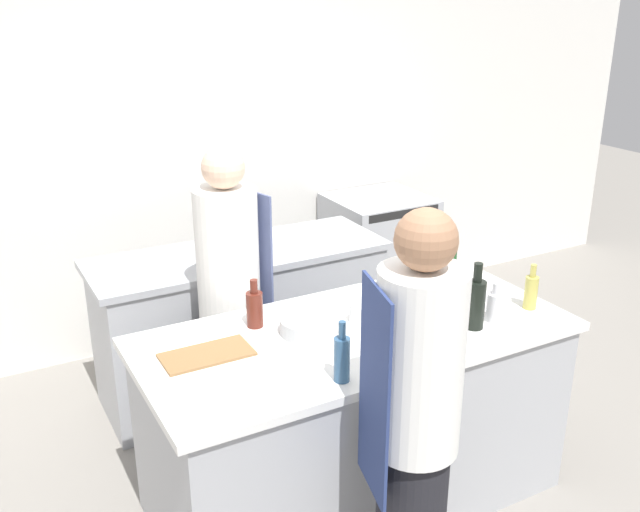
% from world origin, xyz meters
% --- Properties ---
extents(ground_plane, '(16.00, 16.00, 0.00)m').
position_xyz_m(ground_plane, '(0.00, 0.00, 0.00)').
color(ground_plane, gray).
extents(wall_back, '(8.00, 0.06, 2.80)m').
position_xyz_m(wall_back, '(0.00, 2.13, 1.40)').
color(wall_back, silver).
rests_on(wall_back, ground_plane).
extents(prep_counter, '(2.02, 0.93, 0.93)m').
position_xyz_m(prep_counter, '(0.00, 0.00, 0.47)').
color(prep_counter, '#A8AAAF').
rests_on(prep_counter, ground_plane).
extents(pass_counter, '(1.79, 0.64, 0.93)m').
position_xyz_m(pass_counter, '(-0.07, 1.23, 0.47)').
color(pass_counter, '#A8AAAF').
rests_on(pass_counter, ground_plane).
extents(oven_range, '(0.70, 0.65, 0.95)m').
position_xyz_m(oven_range, '(1.27, 1.75, 0.47)').
color(oven_range, '#A8AAAF').
rests_on(oven_range, ground_plane).
extents(chef_at_prep_near, '(0.37, 0.35, 1.73)m').
position_xyz_m(chef_at_prep_near, '(-0.17, -0.70, 0.88)').
color(chef_at_prep_near, black).
rests_on(chef_at_prep_near, ground_plane).
extents(chef_at_stove, '(0.37, 0.35, 1.69)m').
position_xyz_m(chef_at_stove, '(-0.34, 0.71, 0.86)').
color(chef_at_stove, black).
rests_on(chef_at_stove, ground_plane).
extents(bottle_olive_oil, '(0.07, 0.07, 0.19)m').
position_xyz_m(bottle_olive_oil, '(0.62, -0.23, 1.00)').
color(bottle_olive_oil, silver).
rests_on(bottle_olive_oil, prep_counter).
extents(bottle_vinegar, '(0.09, 0.09, 0.32)m').
position_xyz_m(bottle_vinegar, '(0.49, -0.24, 1.05)').
color(bottle_vinegar, black).
rests_on(bottle_vinegar, prep_counter).
extents(bottle_wine, '(0.07, 0.07, 0.26)m').
position_xyz_m(bottle_wine, '(-0.29, -0.35, 1.03)').
color(bottle_wine, '#2D5175').
rests_on(bottle_wine, prep_counter).
extents(bottle_cooking_oil, '(0.08, 0.08, 0.23)m').
position_xyz_m(bottle_cooking_oil, '(-0.39, 0.26, 1.02)').
color(bottle_cooking_oil, '#5B2319').
rests_on(bottle_cooking_oil, prep_counter).
extents(bottle_sauce, '(0.07, 0.07, 0.22)m').
position_xyz_m(bottle_sauce, '(0.77, 0.29, 1.02)').
color(bottle_sauce, '#19471E').
rests_on(bottle_sauce, prep_counter).
extents(bottle_water, '(0.06, 0.06, 0.23)m').
position_xyz_m(bottle_water, '(0.87, -0.20, 1.02)').
color(bottle_water, '#B2A84C').
rests_on(bottle_water, prep_counter).
extents(bowl_mixing_large, '(0.27, 0.27, 0.07)m').
position_xyz_m(bowl_mixing_large, '(-0.20, 0.08, 0.96)').
color(bowl_mixing_large, '#B7BABC').
rests_on(bowl_mixing_large, prep_counter).
extents(bowl_prep_small, '(0.17, 0.17, 0.06)m').
position_xyz_m(bowl_prep_small, '(0.60, -0.06, 0.96)').
color(bowl_prep_small, white).
rests_on(bowl_prep_small, prep_counter).
extents(cup, '(0.10, 0.10, 0.09)m').
position_xyz_m(cup, '(0.06, 0.07, 0.97)').
color(cup, white).
rests_on(cup, prep_counter).
extents(cutting_board, '(0.39, 0.20, 0.01)m').
position_xyz_m(cutting_board, '(-0.69, 0.10, 0.93)').
color(cutting_board, olive).
rests_on(cutting_board, prep_counter).
extents(stockpot, '(0.29, 0.29, 0.20)m').
position_xyz_m(stockpot, '(-0.13, 1.34, 1.03)').
color(stockpot, '#A8AAAF').
rests_on(stockpot, pass_counter).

